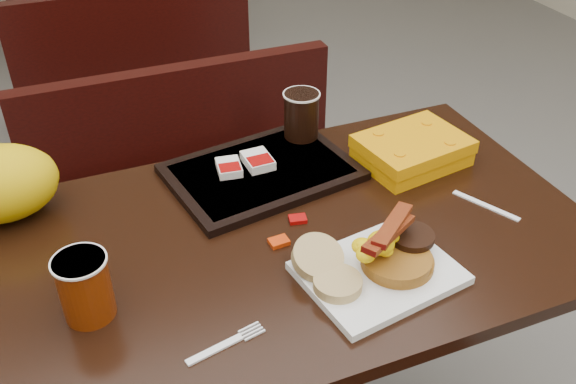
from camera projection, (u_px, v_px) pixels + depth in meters
name	position (u px, v px, depth m)	size (l,w,h in m)	color
table_near	(285.00, 363.00, 1.46)	(1.20, 0.70, 0.75)	black
bench_near_n	(202.00, 201.00, 1.99)	(1.00, 0.46, 0.72)	black
table_far	(104.00, 5.00, 3.42)	(1.20, 0.70, 0.75)	black
bench_far_s	(129.00, 56.00, 2.90)	(1.00, 0.46, 0.72)	black
platter	(379.00, 273.00, 1.14)	(0.27, 0.21, 0.02)	white
pancake_stack	(398.00, 259.00, 1.14)	(0.13, 0.13, 0.03)	#915618
sausage_patty	(412.00, 236.00, 1.16)	(0.08, 0.08, 0.01)	black
scrambled_eggs	(381.00, 245.00, 1.11)	(0.09, 0.07, 0.04)	#F9E604
bacon_strips	(389.00, 232.00, 1.10)	(0.15, 0.07, 0.01)	#470505
muffin_bottom	(338.00, 283.00, 1.09)	(0.08, 0.08, 0.02)	tan
muffin_top	(318.00, 257.00, 1.13)	(0.09, 0.09, 0.02)	tan
coffee_cup_near	(85.00, 288.00, 1.04)	(0.08, 0.08, 0.12)	#942C05
fork	(215.00, 350.00, 1.00)	(0.14, 0.03, 0.00)	white
knife	(486.00, 206.00, 1.32)	(0.15, 0.01, 0.00)	white
condiment_syrup	(279.00, 242.00, 1.22)	(0.04, 0.03, 0.01)	red
condiment_ketchup	(298.00, 219.00, 1.27)	(0.03, 0.03, 0.01)	#8C0504
tray	(262.00, 172.00, 1.40)	(0.39, 0.28, 0.02)	black
hashbrown_sleeve_left	(229.00, 167.00, 1.39)	(0.05, 0.07, 0.02)	silver
hashbrown_sleeve_right	(258.00, 160.00, 1.41)	(0.06, 0.08, 0.02)	silver
coffee_cup_far	(301.00, 115.00, 1.48)	(0.08, 0.08, 0.11)	black
clamshell	(412.00, 150.00, 1.44)	(0.23, 0.17, 0.06)	orange
paper_bag	(1.00, 183.00, 1.25)	(0.22, 0.16, 0.15)	#D39407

